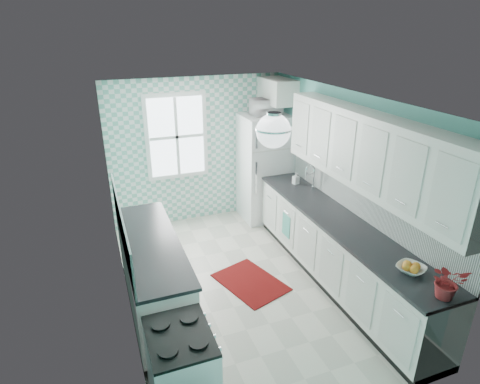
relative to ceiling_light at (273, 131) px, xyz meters
name	(u,v)px	position (x,y,z in m)	size (l,w,h in m)	color
floor	(243,284)	(0.00, 0.80, -2.33)	(3.00, 4.40, 0.02)	beige
ceiling	(244,98)	(0.00, 0.80, 0.19)	(3.00, 4.40, 0.02)	white
wall_back	(197,151)	(0.00, 3.01, -1.07)	(3.00, 0.02, 2.50)	#61BCAF
wall_front	(347,309)	(0.00, -1.41, -1.07)	(3.00, 0.02, 2.50)	#61BCAF
wall_left	(118,219)	(-1.51, 0.80, -1.07)	(0.02, 4.40, 2.50)	#61BCAF
wall_right	(346,184)	(1.51, 0.80, -1.07)	(0.02, 4.40, 2.50)	#61BCAF
accent_wall	(197,151)	(0.00, 2.99, -1.07)	(3.00, 0.01, 2.50)	#6DB5A1
window	(177,137)	(-0.35, 2.96, -0.77)	(1.04, 0.05, 1.44)	white
backsplash_right	(362,199)	(1.49, 0.40, -1.13)	(0.02, 3.60, 0.51)	white
backsplash_left	(122,226)	(-1.49, 0.73, -1.13)	(0.02, 2.15, 0.51)	white
upper_cabinets_right	(369,152)	(1.33, 0.20, -0.42)	(0.33, 3.20, 0.90)	silver
upper_cabinet_fridge	(277,91)	(1.30, 2.63, -0.07)	(0.40, 0.74, 0.40)	silver
ceiling_light	(273,131)	(0.00, 0.00, 0.00)	(0.34, 0.34, 0.35)	silver
base_cabinets_right	(337,253)	(1.20, 0.40, -1.87)	(0.60, 3.60, 0.90)	white
countertop_right	(340,222)	(1.19, 0.40, -1.40)	(0.63, 3.60, 0.04)	black
base_cabinets_left	(153,277)	(-1.20, 0.73, -1.87)	(0.60, 2.15, 0.90)	white
countertop_left	(151,243)	(-1.19, 0.73, -1.40)	(0.63, 2.15, 0.04)	black
fridge	(265,168)	(1.11, 2.63, -1.39)	(0.81, 0.80, 1.87)	white
stove	(182,370)	(-1.20, -0.78, -1.89)	(0.56, 0.69, 0.83)	white
sink	(302,192)	(1.20, 1.44, -1.39)	(0.53, 0.44, 0.53)	silver
rug	(250,282)	(0.10, 0.77, -2.32)	(0.68, 0.96, 0.02)	#640415
dish_towel	(286,225)	(0.89, 1.30, -1.84)	(0.02, 0.23, 0.35)	#5AA694
fruit_bowl	(411,269)	(1.20, -0.84, -1.35)	(0.28, 0.28, 0.07)	white
potted_plant	(448,282)	(1.20, -1.28, -1.21)	(0.31, 0.27, 0.34)	#9F2B17
soap_bottle	(296,178)	(1.25, 1.74, -1.29)	(0.08, 0.09, 0.19)	#8FA8B0
microwave	(266,107)	(1.11, 2.63, -0.32)	(0.49, 0.34, 0.27)	white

